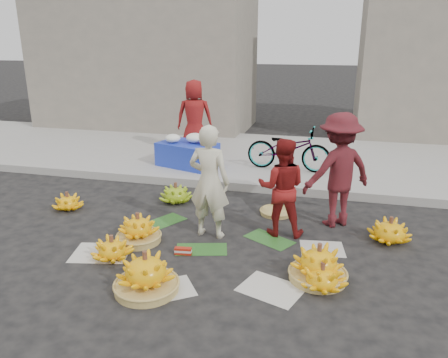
% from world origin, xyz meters
% --- Properties ---
extents(ground, '(80.00, 80.00, 0.00)m').
position_xyz_m(ground, '(0.00, 0.00, 0.00)').
color(ground, black).
rests_on(ground, ground).
extents(curb, '(40.00, 0.25, 0.15)m').
position_xyz_m(curb, '(0.00, 2.20, 0.07)').
color(curb, gray).
rests_on(curb, ground).
extents(sidewalk, '(40.00, 4.00, 0.12)m').
position_xyz_m(sidewalk, '(0.00, 4.30, 0.06)').
color(sidewalk, gray).
rests_on(sidewalk, ground).
extents(building_left, '(6.00, 3.00, 4.00)m').
position_xyz_m(building_left, '(-4.00, 7.20, 2.00)').
color(building_left, gray).
rests_on(building_left, sidewalk).
extents(newspaper_scatter, '(3.20, 1.80, 0.00)m').
position_xyz_m(newspaper_scatter, '(0.00, -0.80, 0.00)').
color(newspaper_scatter, beige).
rests_on(newspaper_scatter, ground).
extents(banana_leaves, '(2.00, 1.00, 0.00)m').
position_xyz_m(banana_leaves, '(-0.10, 0.20, 0.00)').
color(banana_leaves, '#20561C').
rests_on(banana_leaves, ground).
extents(banana_bunch_0, '(0.58, 0.58, 0.41)m').
position_xyz_m(banana_bunch_0, '(-0.97, -0.18, 0.17)').
color(banana_bunch_0, '#A68845').
rests_on(banana_bunch_0, ground).
extents(banana_bunch_1, '(0.61, 0.61, 0.30)m').
position_xyz_m(banana_bunch_1, '(-1.09, -0.68, 0.13)').
color(banana_bunch_1, yellow).
rests_on(banana_bunch_1, ground).
extents(banana_bunch_2, '(0.68, 0.68, 0.47)m').
position_xyz_m(banana_bunch_2, '(-0.39, -1.25, 0.20)').
color(banana_bunch_2, '#A68845').
rests_on(banana_bunch_2, ground).
extents(banana_bunch_3, '(0.62, 0.62, 0.31)m').
position_xyz_m(banana_bunch_3, '(1.42, -0.75, 0.13)').
color(banana_bunch_3, yellow).
rests_on(banana_bunch_3, ground).
extents(banana_bunch_4, '(0.64, 0.64, 0.44)m').
position_xyz_m(banana_bunch_4, '(1.37, -0.57, 0.19)').
color(banana_bunch_4, '#A68845').
rests_on(banana_bunch_4, ground).
extents(banana_bunch_5, '(0.58, 0.58, 0.35)m').
position_xyz_m(banana_bunch_5, '(2.25, 0.64, 0.15)').
color(banana_bunch_5, yellow).
rests_on(banana_bunch_5, ground).
extents(banana_bunch_6, '(0.51, 0.51, 0.29)m').
position_xyz_m(banana_bunch_6, '(-2.54, 0.60, 0.12)').
color(banana_bunch_6, yellow).
rests_on(banana_bunch_6, ground).
extents(banana_bunch_7, '(0.67, 0.67, 0.34)m').
position_xyz_m(banana_bunch_7, '(-1.00, 1.31, 0.15)').
color(banana_bunch_7, '#6E9B16').
rests_on(banana_bunch_7, ground).
extents(basket_spare, '(0.49, 0.49, 0.06)m').
position_xyz_m(basket_spare, '(0.67, 1.22, 0.03)').
color(basket_spare, '#A68845').
rests_on(basket_spare, ground).
extents(incense_stack, '(0.22, 0.09, 0.09)m').
position_xyz_m(incense_stack, '(-0.28, -0.39, 0.05)').
color(incense_stack, '#AC2212').
rests_on(incense_stack, ground).
extents(vendor_cream, '(0.60, 0.42, 1.54)m').
position_xyz_m(vendor_cream, '(-0.12, 0.24, 0.77)').
color(vendor_cream, beige).
rests_on(vendor_cream, ground).
extents(vendor_red, '(0.68, 0.55, 1.34)m').
position_xyz_m(vendor_red, '(0.81, 0.54, 0.67)').
color(vendor_red, maroon).
rests_on(vendor_red, ground).
extents(man_striped, '(1.21, 1.09, 1.63)m').
position_xyz_m(man_striped, '(1.54, 1.05, 0.81)').
color(man_striped, maroon).
rests_on(man_striped, ground).
extents(flower_table, '(1.29, 1.02, 0.65)m').
position_xyz_m(flower_table, '(-1.36, 3.01, 0.39)').
color(flower_table, '#1B2EB1').
rests_on(flower_table, sidewalk).
extents(grey_bucket, '(0.28, 0.28, 0.32)m').
position_xyz_m(grey_bucket, '(-1.96, 3.26, 0.28)').
color(grey_bucket, slate).
rests_on(grey_bucket, sidewalk).
extents(flower_vendor, '(0.89, 0.69, 1.61)m').
position_xyz_m(flower_vendor, '(-1.55, 4.07, 0.93)').
color(flower_vendor, maroon).
rests_on(flower_vendor, sidewalk).
extents(bicycle, '(0.69, 1.66, 0.85)m').
position_xyz_m(bicycle, '(0.62, 3.22, 0.54)').
color(bicycle, gray).
rests_on(bicycle, sidewalk).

